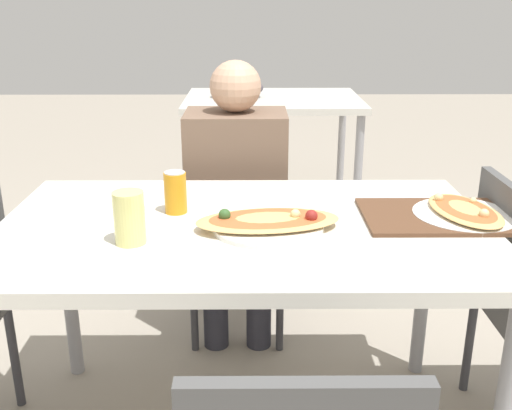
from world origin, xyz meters
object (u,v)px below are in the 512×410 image
at_px(chair_far_seated, 238,219).
at_px(soda_can, 175,192).
at_px(dining_table, 245,246).
at_px(drink_glass, 129,218).
at_px(pizza_second, 465,213).
at_px(person_seated, 236,183).
at_px(pizza_main, 268,222).

bearing_deg(chair_far_seated, soda_can, 75.66).
height_order(dining_table, drink_glass, drink_glass).
distance_m(chair_far_seated, pizza_second, 1.02).
distance_m(chair_far_seated, person_seated, 0.22).
bearing_deg(pizza_second, soda_can, 176.23).
relative_size(dining_table, chair_far_seated, 1.67).
bearing_deg(pizza_main, chair_far_seated, 97.65).
relative_size(soda_can, drink_glass, 0.90).
relative_size(person_seated, pizza_second, 3.43).
bearing_deg(pizza_main, soda_can, 153.80).
bearing_deg(drink_glass, chair_far_seated, 73.75).
distance_m(chair_far_seated, soda_can, 0.75).
height_order(pizza_main, soda_can, soda_can).
relative_size(chair_far_seated, person_seated, 0.74).
height_order(person_seated, pizza_main, person_seated).
relative_size(pizza_main, pizza_second, 1.28).
relative_size(person_seated, drink_glass, 8.12).
xyz_separation_m(chair_far_seated, pizza_second, (0.68, -0.70, 0.28)).
height_order(chair_far_seated, person_seated, person_seated).
xyz_separation_m(pizza_main, pizza_second, (0.57, 0.08, -0.00)).
distance_m(dining_table, chair_far_seated, 0.77).
bearing_deg(dining_table, chair_far_seated, 92.99).
distance_m(dining_table, pizza_main, 0.12).
relative_size(dining_table, person_seated, 1.24).
bearing_deg(person_seated, soda_can, 72.85).
bearing_deg(pizza_second, person_seated, 138.82).
height_order(soda_can, drink_glass, drink_glass).
xyz_separation_m(chair_far_seated, drink_glass, (-0.26, -0.88, 0.34)).
bearing_deg(soda_can, pizza_second, -3.77).
bearing_deg(pizza_second, drink_glass, -169.32).
bearing_deg(chair_far_seated, pizza_main, 97.65).
xyz_separation_m(soda_can, pizza_second, (0.84, -0.06, -0.05)).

